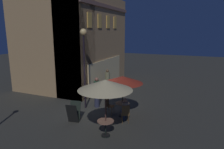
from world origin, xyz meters
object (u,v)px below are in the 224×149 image
object	(u,v)px
street_lamp_near_corner	(84,50)
menu_sandwich_board	(74,112)
cafe_table_1	(106,125)
cafe_chair_0	(109,105)
patron_seated_0	(125,109)
cafe_table_0	(122,106)
patron_standing_1	(97,92)
patio_umbrella_0	(123,80)
patron_standing_2	(107,81)
cafe_chair_1	(125,113)
patio_umbrella_1	(105,85)

from	to	relation	value
street_lamp_near_corner	menu_sandwich_board	xyz separation A→B (m)	(-1.90, -0.43, -2.90)
cafe_table_1	cafe_chair_0	world-z (taller)	cafe_chair_0
street_lamp_near_corner	patron_seated_0	size ratio (longest dim) A/B	3.60
menu_sandwich_board	cafe_table_0	distance (m)	2.58
street_lamp_near_corner	cafe_table_0	bearing A→B (deg)	-96.83
patron_standing_1	patio_umbrella_0	bearing A→B (deg)	72.24
cafe_table_0	patron_standing_1	bearing A→B (deg)	69.49
street_lamp_near_corner	patron_standing_2	xyz separation A→B (m)	(3.36, 0.05, -2.54)
patio_umbrella_0	patron_seated_0	world-z (taller)	patio_umbrella_0
cafe_chair_0	patron_standing_1	distance (m)	1.35
cafe_table_0	patron_standing_1	xyz separation A→B (m)	(0.70, 1.88, 0.36)
cafe_chair_0	patron_seated_0	xyz separation A→B (m)	(-0.66, -1.16, 0.20)
patio_umbrella_0	cafe_chair_0	size ratio (longest dim) A/B	2.57
patio_umbrella_0	cafe_chair_1	bearing A→B (deg)	-150.66
patio_umbrella_0	cafe_chair_0	distance (m)	1.69
menu_sandwich_board	patron_seated_0	xyz separation A→B (m)	(0.96, -2.38, 0.21)
menu_sandwich_board	cafe_table_0	bearing A→B (deg)	-61.47
menu_sandwich_board	patron_standing_2	xyz separation A→B (m)	(5.27, 0.48, 0.36)
patron_standing_1	patron_seated_0	bearing A→B (deg)	61.67
cafe_table_0	patron_seated_0	bearing A→B (deg)	-150.66
street_lamp_near_corner	patio_umbrella_1	distance (m)	3.72
cafe_table_1	patio_umbrella_0	size ratio (longest dim) A/B	0.33
street_lamp_near_corner	menu_sandwich_board	distance (m)	3.50
patio_umbrella_1	cafe_chair_0	bearing A→B (deg)	20.12
patio_umbrella_0	patron_standing_2	xyz separation A→B (m)	(3.66, 2.49, -1.14)
cafe_table_0	patron_standing_2	distance (m)	4.43
patio_umbrella_0	patron_standing_2	bearing A→B (deg)	34.22
menu_sandwich_board	patio_umbrella_0	bearing A→B (deg)	-61.47
street_lamp_near_corner	cafe_table_1	distance (m)	4.59
patio_umbrella_1	patron_seated_0	xyz separation A→B (m)	(1.61, -0.33, -1.58)
cafe_chair_1	menu_sandwich_board	bearing A→B (deg)	79.60
patio_umbrella_1	patron_standing_2	size ratio (longest dim) A/B	1.45
patio_umbrella_0	patio_umbrella_1	size ratio (longest dim) A/B	0.87
street_lamp_near_corner	patron_standing_2	size ratio (longest dim) A/B	2.64
cafe_table_0	cafe_chair_1	xyz separation A→B (m)	(-0.77, -0.43, 0.02)
menu_sandwich_board	patron_standing_2	size ratio (longest dim) A/B	0.57
menu_sandwich_board	patron_standing_1	bearing A→B (deg)	-13.42
cafe_chair_0	patron_standing_2	world-z (taller)	patron_standing_2
patio_umbrella_1	patron_standing_2	xyz separation A→B (m)	(5.91, 2.52, -1.43)
cafe_table_0	cafe_chair_1	size ratio (longest dim) A/B	0.78
cafe_chair_0	patron_standing_2	distance (m)	4.04
street_lamp_near_corner	patio_umbrella_0	size ratio (longest dim) A/B	2.09
cafe_chair_1	patron_standing_1	bearing A→B (deg)	28.12
cafe_table_0	cafe_table_1	world-z (taller)	cafe_table_0
cafe_table_0	patio_umbrella_1	world-z (taller)	patio_umbrella_1
patron_seated_0	patio_umbrella_1	bearing A→B (deg)	139.05
cafe_table_1	patron_standing_1	distance (m)	3.55
street_lamp_near_corner	cafe_chair_1	bearing A→B (deg)	-110.35
patio_umbrella_1	cafe_chair_1	bearing A→B (deg)	-15.05
cafe_table_0	patio_umbrella_1	size ratio (longest dim) A/B	0.30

